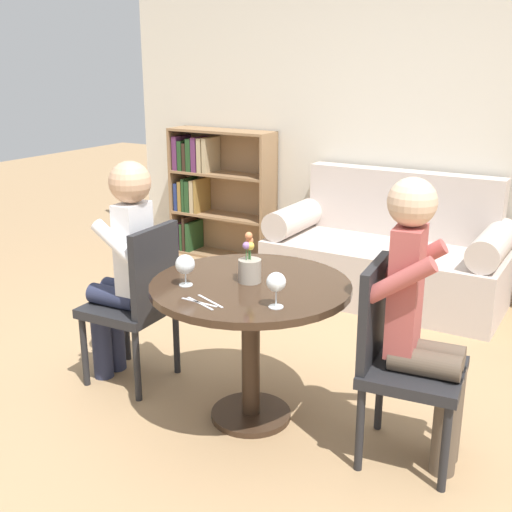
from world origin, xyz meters
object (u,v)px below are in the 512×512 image
object	(u,v)px
wine_glass_right	(276,283)
person_left	(124,264)
wine_glass_left	(185,265)
flower_vase	(250,266)
chair_left	(139,298)
person_right	(422,318)
chair_right	(398,354)
couch	(388,257)
bookshelf_left	(212,189)

from	to	relation	value
wine_glass_right	person_left	bearing A→B (deg)	168.31
wine_glass_left	flower_vase	bearing A→B (deg)	39.73
chair_left	person_right	world-z (taller)	person_right
chair_right	flower_vase	bearing A→B (deg)	87.14
chair_left	wine_glass_left	world-z (taller)	chair_left
person_left	wine_glass_right	world-z (taller)	person_left
couch	wine_glass_left	distance (m)	2.23
bookshelf_left	person_right	size ratio (longest dim) A/B	0.89
person_left	couch	bearing A→B (deg)	155.36
chair_right	person_left	size ratio (longest dim) A/B	0.73
wine_glass_left	bookshelf_left	bearing A→B (deg)	121.86
person_right	wine_glass_left	xyz separation A→B (m)	(-1.04, -0.26, 0.13)
chair_right	person_right	distance (m)	0.20
bookshelf_left	flower_vase	world-z (taller)	bookshelf_left
person_left	wine_glass_left	distance (m)	0.60
chair_left	chair_right	distance (m)	1.42
couch	person_left	bearing A→B (deg)	-112.01
couch	chair_right	bearing A→B (deg)	-69.68
couch	chair_right	xyz separation A→B (m)	(0.71, -1.92, 0.18)
chair_left	wine_glass_right	distance (m)	1.04
person_left	wine_glass_right	size ratio (longest dim) A/B	7.91
person_left	person_right	xyz separation A→B (m)	(1.59, 0.07, 0.00)
couch	flower_vase	xyz separation A→B (m)	(-0.01, -1.96, 0.48)
person_left	wine_glass_left	xyz separation A→B (m)	(0.55, -0.19, 0.14)
couch	chair_left	world-z (taller)	couch
bookshelf_left	chair_right	distance (m)	3.29
chair_left	chair_right	size ratio (longest dim) A/B	1.00
chair_right	chair_left	bearing A→B (deg)	85.28
couch	wine_glass_right	size ratio (longest dim) A/B	10.94
bookshelf_left	chair_left	bearing A→B (deg)	-64.94
person_left	wine_glass_left	bearing A→B (deg)	68.53
chair_left	person_left	world-z (taller)	person_left
bookshelf_left	wine_glass_right	xyz separation A→B (m)	(2.00, -2.45, 0.22)
chair_right	person_right	bearing A→B (deg)	-85.56
chair_left	flower_vase	distance (m)	0.76
person_right	flower_vase	distance (m)	0.82
chair_left	chair_right	world-z (taller)	same
person_right	flower_vase	world-z (taller)	person_right
wine_glass_left	chair_right	bearing A→B (deg)	14.03
couch	wine_glass_right	bearing A→B (deg)	-83.47
chair_left	wine_glass_left	distance (m)	0.59
bookshelf_left	chair_left	size ratio (longest dim) A/B	1.26
person_right	person_left	bearing A→B (deg)	85.93
bookshelf_left	wine_glass_right	size ratio (longest dim) A/B	7.31
chair_left	flower_vase	size ratio (longest dim) A/B	3.70
person_right	wine_glass_right	bearing A→B (deg)	110.99
person_right	wine_glass_left	bearing A→B (deg)	97.27
bookshelf_left	chair_right	size ratio (longest dim) A/B	1.26
chair_right	flower_vase	distance (m)	0.78
wine_glass_left	wine_glass_right	size ratio (longest dim) A/B	0.95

